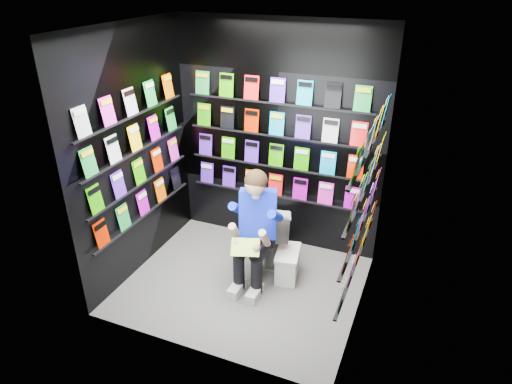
% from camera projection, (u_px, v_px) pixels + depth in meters
% --- Properties ---
extents(floor, '(2.40, 2.40, 0.00)m').
position_uv_depth(floor, '(243.00, 284.00, 4.86)').
color(floor, '#595956').
rests_on(floor, ground).
extents(ceiling, '(2.40, 2.40, 0.00)m').
position_uv_depth(ceiling, '(239.00, 27.00, 3.69)').
color(ceiling, white).
rests_on(ceiling, floor).
extents(wall_back, '(2.40, 0.04, 2.60)m').
position_uv_depth(wall_back, '(277.00, 139.00, 5.10)').
color(wall_back, black).
rests_on(wall_back, floor).
extents(wall_front, '(2.40, 0.04, 2.60)m').
position_uv_depth(wall_front, '(188.00, 223.00, 3.45)').
color(wall_front, black).
rests_on(wall_front, floor).
extents(wall_left, '(0.04, 2.00, 2.60)m').
position_uv_depth(wall_left, '(135.00, 155.00, 4.68)').
color(wall_left, black).
rests_on(wall_left, floor).
extents(wall_right, '(0.04, 2.00, 2.60)m').
position_uv_depth(wall_right, '(370.00, 195.00, 3.87)').
color(wall_right, black).
rests_on(wall_right, floor).
extents(comics_back, '(2.10, 0.06, 1.37)m').
position_uv_depth(comics_back, '(276.00, 140.00, 5.08)').
color(comics_back, red).
rests_on(comics_back, wall_back).
extents(comics_left, '(0.06, 1.70, 1.37)m').
position_uv_depth(comics_left, '(137.00, 155.00, 4.67)').
color(comics_left, red).
rests_on(comics_left, wall_left).
extents(comics_right, '(0.06, 1.70, 1.37)m').
position_uv_depth(comics_right, '(367.00, 194.00, 3.88)').
color(comics_right, red).
rests_on(comics_right, wall_right).
extents(toilet, '(0.64, 0.85, 0.73)m').
position_uv_depth(toilet, '(271.00, 230.00, 5.15)').
color(toilet, white).
rests_on(toilet, floor).
extents(longbox, '(0.29, 0.43, 0.30)m').
position_uv_depth(longbox, '(287.00, 265.00, 4.92)').
color(longbox, white).
rests_on(longbox, floor).
extents(longbox_lid, '(0.31, 0.45, 0.03)m').
position_uv_depth(longbox_lid, '(288.00, 253.00, 4.84)').
color(longbox_lid, white).
rests_on(longbox_lid, longbox).
extents(reader, '(0.73, 0.88, 1.39)m').
position_uv_depth(reader, '(259.00, 214.00, 4.66)').
color(reader, '#081BC2').
rests_on(reader, toilet).
extents(held_comic, '(0.32, 0.25, 0.12)m').
position_uv_depth(held_comic, '(245.00, 247.00, 4.45)').
color(held_comic, green).
rests_on(held_comic, reader).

